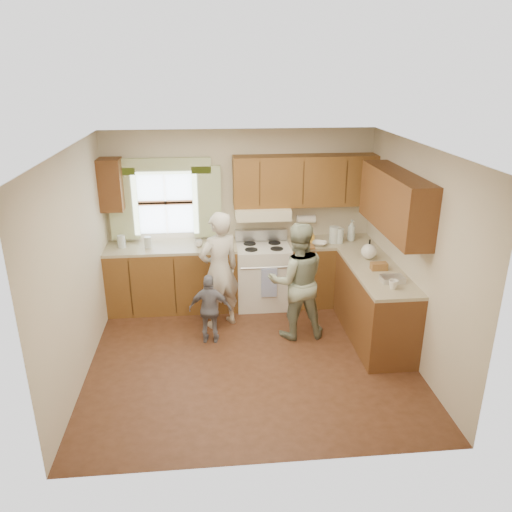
{
  "coord_description": "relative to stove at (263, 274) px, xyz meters",
  "views": [
    {
      "loc": [
        -0.44,
        -5.19,
        3.28
      ],
      "look_at": [
        0.1,
        0.4,
        1.15
      ],
      "focal_mm": 35.0,
      "sensor_mm": 36.0,
      "label": 1
    }
  ],
  "objects": [
    {
      "name": "stove",
      "position": [
        0.0,
        0.0,
        0.0
      ],
      "size": [
        0.76,
        0.67,
        1.07
      ],
      "color": "silver",
      "rests_on": "ground"
    },
    {
      "name": "woman_right",
      "position": [
        0.32,
        -0.95,
        0.3
      ],
      "size": [
        0.76,
        0.61,
        1.53
      ],
      "primitive_type": "imported",
      "rotation": [
        0.0,
        0.0,
        3.18
      ],
      "color": "#273B2A",
      "rests_on": "ground"
    },
    {
      "name": "child",
      "position": [
        -0.77,
        -1.02,
        -0.01
      ],
      "size": [
        0.56,
        0.29,
        0.91
      ],
      "primitive_type": "imported",
      "rotation": [
        0.0,
        0.0,
        3.01
      ],
      "color": "slate",
      "rests_on": "ground"
    },
    {
      "name": "room",
      "position": [
        -0.3,
        -1.44,
        0.78
      ],
      "size": [
        3.8,
        3.8,
        3.8
      ],
      "color": "#412414",
      "rests_on": "ground"
    },
    {
      "name": "kitchen_fixtures",
      "position": [
        0.31,
        -0.36,
        0.37
      ],
      "size": [
        3.8,
        2.25,
        2.15
      ],
      "color": "#4F2F11",
      "rests_on": "ground"
    },
    {
      "name": "woman_left",
      "position": [
        -0.64,
        -0.59,
        0.33
      ],
      "size": [
        0.69,
        0.61,
        1.59
      ],
      "primitive_type": "imported",
      "rotation": [
        0.0,
        0.0,
        3.63
      ],
      "color": "beige",
      "rests_on": "ground"
    }
  ]
}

